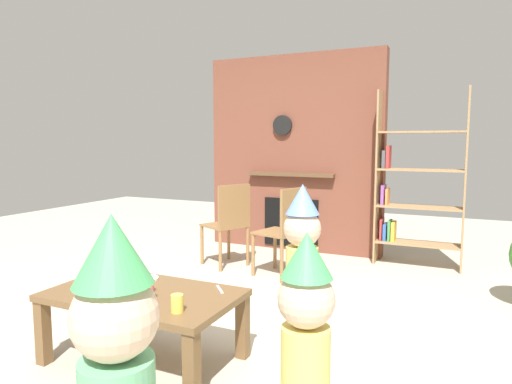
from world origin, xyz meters
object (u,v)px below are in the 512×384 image
at_px(bookshelf, 413,187).
at_px(child_with_cone_hat, 116,361).
at_px(coffee_table, 144,302).
at_px(dining_chair_left, 229,220).
at_px(paper_plate_front, 145,279).
at_px(dining_chair_middle, 286,227).
at_px(child_by_the_chairs, 302,248).
at_px(birthday_cake_slice, 97,291).
at_px(paper_plate_rear, 114,279).
at_px(paper_cup_near_right, 146,285).
at_px(paper_cup_far_left, 127,279).
at_px(paper_cup_center, 148,292).
at_px(paper_cup_near_left, 177,303).
at_px(child_in_pink, 306,329).

bearing_deg(bookshelf, child_with_cone_hat, -98.65).
distance_m(coffee_table, dining_chair_left, 2.14).
bearing_deg(paper_plate_front, dining_chair_middle, 79.85).
relative_size(child_by_the_chairs, dining_chair_left, 1.15).
height_order(birthday_cake_slice, child_by_the_chairs, child_by_the_chairs).
bearing_deg(paper_plate_rear, birthday_cake_slice, -65.45).
distance_m(coffee_table, paper_cup_near_right, 0.12).
xyz_separation_m(bookshelf, paper_cup_near_right, (-1.22, -2.96, -0.37)).
bearing_deg(paper_cup_near_right, paper_cup_far_left, 165.46).
xyz_separation_m(paper_plate_front, paper_plate_rear, (-0.17, -0.10, 0.00)).
bearing_deg(paper_cup_center, paper_cup_near_left, -18.34).
bearing_deg(dining_chair_left, child_in_pink, 151.82).
distance_m(paper_cup_near_left, dining_chair_left, 2.42).
height_order(paper_cup_center, child_in_pink, child_in_pink).
xyz_separation_m(paper_plate_front, dining_chair_left, (-0.37, 1.86, 0.07)).
bearing_deg(birthday_cake_slice, child_by_the_chairs, 55.96).
bearing_deg(paper_cup_far_left, paper_cup_center, -26.34).
height_order(paper_plate_rear, child_in_pink, child_in_pink).
bearing_deg(dining_chair_middle, bookshelf, -122.74).
xyz_separation_m(paper_cup_center, paper_plate_front, (-0.26, 0.30, -0.04)).
bearing_deg(child_with_cone_hat, coffee_table, -0.00).
height_order(paper_plate_front, child_with_cone_hat, child_with_cone_hat).
xyz_separation_m(paper_cup_far_left, birthday_cake_slice, (-0.04, -0.21, -0.02)).
bearing_deg(paper_cup_near_left, dining_chair_left, 111.58).
relative_size(paper_cup_far_left, dining_chair_left, 0.11).
distance_m(child_with_cone_hat, dining_chair_left, 3.25).
bearing_deg(birthday_cake_slice, paper_cup_near_right, 36.05).
bearing_deg(coffee_table, child_in_pink, -12.18).
xyz_separation_m(child_with_cone_hat, child_by_the_chairs, (-0.01, 2.02, -0.04)).
height_order(paper_cup_far_left, child_in_pink, child_in_pink).
distance_m(paper_cup_center, birthday_cake_slice, 0.32).
bearing_deg(child_by_the_chairs, paper_plate_rear, -13.85).
bearing_deg(paper_plate_rear, bookshelf, 60.95).
xyz_separation_m(paper_cup_center, birthday_cake_slice, (-0.30, -0.09, -0.01)).
relative_size(paper_cup_far_left, child_with_cone_hat, 0.09).
distance_m(paper_plate_front, dining_chair_left, 1.90).
bearing_deg(coffee_table, paper_cup_near_left, -26.14).
bearing_deg(paper_plate_front, coffee_table, -54.09).
height_order(bookshelf, dining_chair_middle, bookshelf).
bearing_deg(paper_plate_front, paper_cup_center, -49.13).
relative_size(bookshelf, birthday_cake_slice, 19.00).
xyz_separation_m(bookshelf, child_in_pink, (-0.14, -3.19, -0.36)).
height_order(bookshelf, paper_plate_front, bookshelf).
height_order(paper_plate_rear, birthday_cake_slice, birthday_cake_slice).
relative_size(paper_cup_near_left, dining_chair_middle, 0.11).
relative_size(child_with_cone_hat, dining_chair_middle, 1.23).
xyz_separation_m(paper_plate_front, child_in_pink, (1.26, -0.44, 0.06)).
xyz_separation_m(dining_chair_left, dining_chair_middle, (0.68, -0.10, 0.00)).
distance_m(child_in_pink, dining_chair_middle, 2.41).
relative_size(paper_cup_near_right, paper_plate_front, 0.58).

